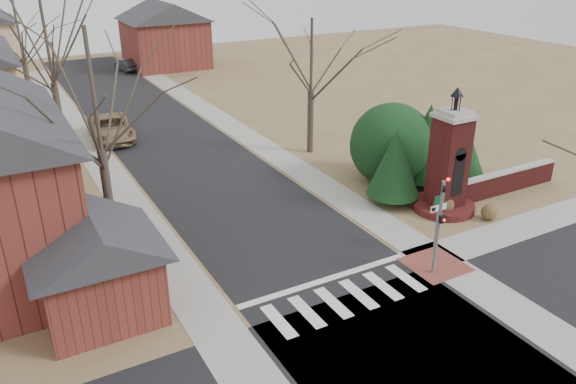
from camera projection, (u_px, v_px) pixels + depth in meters
ground at (358, 309)px, 21.37m from camera, size 120.00×120.00×0.00m
main_street at (173, 143)px, 38.93m from camera, size 8.00×70.00×0.01m
cross_street at (410, 355)px, 18.97m from camera, size 120.00×8.00×0.01m
crosswalk_zone at (346, 298)px, 22.00m from camera, size 8.00×2.20×0.02m
stop_bar at (325, 280)px, 23.20m from camera, size 8.00×0.35×0.02m
sidewalk_right_main at (241, 132)px, 41.23m from camera, size 2.00×60.00×0.02m
sidewalk_left at (96, 156)px, 36.62m from camera, size 2.00×60.00×0.02m
curb_apron at (435, 265)px, 24.29m from camera, size 2.40×2.40×0.02m
traffic_signal_pole at (440, 218)px, 22.68m from camera, size 0.28×0.41×4.50m
sign_post at (438, 212)px, 24.64m from camera, size 0.90×0.07×2.75m
brick_gate_monument at (448, 171)px, 28.46m from camera, size 3.20×3.20×6.47m
brick_garden_wall at (505, 181)px, 31.07m from camera, size 7.50×0.50×1.30m
garage_left at (96, 261)px, 20.27m from camera, size 4.80×4.80×4.29m
house_distant_right at (164, 33)px, 61.74m from camera, size 8.80×8.80×7.30m
evergreen_near at (395, 162)px, 29.21m from camera, size 2.80×2.80×4.10m
evergreen_mid at (428, 140)px, 31.51m from camera, size 3.40×3.40×4.70m
evergreen_far at (465, 152)px, 31.88m from camera, size 2.40×2.40×3.30m
evergreen_mass at (392, 141)px, 31.96m from camera, size 4.80×4.80×4.80m
bare_tree_0 at (92, 82)px, 22.31m from camera, size 8.05×8.05×11.15m
bare_tree_1 at (45, 32)px, 32.56m from camera, size 8.40×8.40×11.64m
bare_tree_2 at (17, 24)px, 43.12m from camera, size 7.35×7.35×10.19m
bare_tree_3 at (312, 50)px, 34.74m from camera, size 7.00×7.00×9.70m
pickup_truck at (111, 128)px, 39.51m from camera, size 3.25×6.12×1.64m
distant_car at (126, 65)px, 60.72m from camera, size 1.89×4.11×1.31m
dry_shrub_left at (444, 205)px, 28.63m from camera, size 1.06×1.06×1.06m
dry_shrub_right at (489, 212)px, 28.10m from camera, size 0.82×0.82×0.82m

